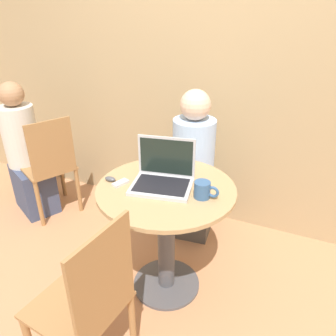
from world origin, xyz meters
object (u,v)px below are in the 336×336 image
laptop (163,176)px  cell_phone (121,183)px  chair_empty (89,306)px  person_seated (194,176)px

laptop → cell_phone: bearing=-157.0°
laptop → cell_phone: size_ratio=3.57×
chair_empty → person_seated: 1.33m
laptop → chair_empty: (-0.06, -0.71, -0.34)m
cell_phone → chair_empty: (0.17, -0.61, -0.30)m
laptop → person_seated: person_seated is taller
chair_empty → person_seated: bearing=88.4°
laptop → cell_phone: (-0.23, -0.10, -0.05)m
laptop → person_seated: bearing=91.9°
cell_phone → chair_empty: size_ratio=0.11×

